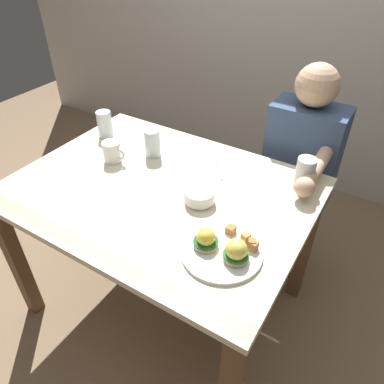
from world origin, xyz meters
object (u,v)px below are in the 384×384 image
dining_table (161,208)px  fork (220,168)px  diner_person (299,166)px  fruit_bowl (200,196)px  eggs_benedict_plate (223,249)px  water_glass_extra (152,145)px  coffee_mug (112,151)px  water_glass_near (105,126)px  water_glass_far (304,176)px

dining_table → fork: fork is taller
fork → diner_person: (0.26, 0.35, -0.09)m
fruit_bowl → diner_person: 0.64m
eggs_benedict_plate → fork: bearing=119.4°
water_glass_extra → coffee_mug: bearing=-132.4°
water_glass_near → water_glass_far: water_glass_far is taller
water_glass_near → coffee_mug: bearing=-40.2°
diner_person → water_glass_near: bearing=-156.4°
dining_table → water_glass_far: (0.49, 0.31, 0.16)m
fork → water_glass_near: (-0.63, -0.04, 0.05)m
coffee_mug → water_glass_far: water_glass_far is taller
eggs_benedict_plate → coffee_mug: bearing=160.5°
eggs_benedict_plate → coffee_mug: (-0.69, 0.24, 0.03)m
eggs_benedict_plate → diner_person: 0.80m
fork → water_glass_far: 0.36m
eggs_benedict_plate → fork: (-0.25, 0.44, -0.02)m
coffee_mug → water_glass_extra: (0.12, 0.13, 0.00)m
eggs_benedict_plate → diner_person: bearing=89.2°
fork → water_glass_near: bearing=-176.5°
dining_table → eggs_benedict_plate: size_ratio=4.44×
water_glass_near → water_glass_far: (0.98, 0.09, 0.00)m
fork → eggs_benedict_plate: bearing=-60.6°
eggs_benedict_plate → fruit_bowl: bearing=136.5°
dining_table → diner_person: bearing=56.4°
eggs_benedict_plate → water_glass_near: water_glass_near is taller
eggs_benedict_plate → fruit_bowl: eggs_benedict_plate is taller
water_glass_near → eggs_benedict_plate: bearing=-24.7°
eggs_benedict_plate → water_glass_near: bearing=155.3°
eggs_benedict_plate → water_glass_near: size_ratio=2.08×
water_glass_near → diner_person: bearing=23.6°
dining_table → coffee_mug: coffee_mug is taller
coffee_mug → diner_person: 0.90m
dining_table → water_glass_far: bearing=32.2°
fruit_bowl → water_glass_far: 0.43m
eggs_benedict_plate → diner_person: (0.01, 0.79, -0.12)m
water_glass_near → fork: bearing=3.5°
fruit_bowl → water_glass_near: water_glass_near is taller
fruit_bowl → fork: bearing=100.1°
eggs_benedict_plate → water_glass_extra: water_glass_extra is taller
dining_table → water_glass_extra: 0.30m
water_glass_near → water_glass_far: bearing=5.5°
coffee_mug → eggs_benedict_plate: bearing=-19.5°
dining_table → fork: bearing=60.9°
dining_table → water_glass_extra: (-0.18, 0.19, 0.16)m
dining_table → water_glass_extra: water_glass_extra is taller
fork → diner_person: size_ratio=0.12×
water_glass_far → water_glass_near: bearing=-174.5°
dining_table → fruit_bowl: 0.23m
fruit_bowl → eggs_benedict_plate: bearing=-43.5°
dining_table → water_glass_extra: size_ratio=9.40×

